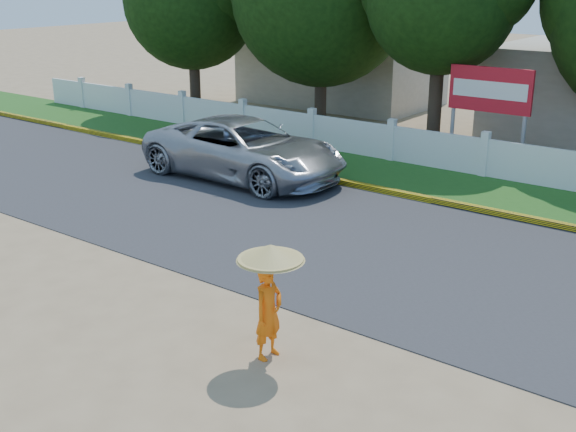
% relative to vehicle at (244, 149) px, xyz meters
% --- Properties ---
extents(ground, '(120.00, 120.00, 0.00)m').
position_rel_vehicle_xyz_m(ground, '(5.33, -6.99, -0.84)').
color(ground, '#9E8460').
rests_on(ground, ground).
extents(road, '(60.00, 7.00, 0.02)m').
position_rel_vehicle_xyz_m(road, '(5.33, -2.49, -0.83)').
color(road, '#38383A').
rests_on(road, ground).
extents(grass_verge, '(60.00, 3.50, 0.03)m').
position_rel_vehicle_xyz_m(grass_verge, '(5.33, 2.76, -0.82)').
color(grass_verge, '#2D601E').
rests_on(grass_verge, ground).
extents(curb, '(40.00, 0.18, 0.16)m').
position_rel_vehicle_xyz_m(curb, '(5.33, 1.06, -0.76)').
color(curb, yellow).
rests_on(curb, ground).
extents(fence, '(40.00, 0.10, 1.10)m').
position_rel_vehicle_xyz_m(fence, '(5.33, 4.21, -0.29)').
color(fence, silver).
rests_on(fence, ground).
extents(building_far, '(8.00, 5.00, 2.80)m').
position_rel_vehicle_xyz_m(building_far, '(-4.67, 12.01, 0.56)').
color(building_far, '#B7AD99').
rests_on(building_far, ground).
extents(vehicle, '(6.03, 2.80, 1.67)m').
position_rel_vehicle_xyz_m(vehicle, '(0.00, 0.00, 0.00)').
color(vehicle, '#A3A5AB').
rests_on(vehicle, ground).
extents(monk_with_parasol, '(1.01, 1.01, 1.84)m').
position_rel_vehicle_xyz_m(monk_with_parasol, '(6.83, -7.41, 0.36)').
color(monk_with_parasol, orange).
rests_on(monk_with_parasol, ground).
extents(billboard, '(2.50, 0.13, 2.95)m').
position_rel_vehicle_xyz_m(billboard, '(4.90, 5.31, 1.31)').
color(billboard, gray).
rests_on(billboard, ground).
extents(tree_row, '(28.84, 7.64, 8.00)m').
position_rel_vehicle_xyz_m(tree_row, '(2.57, 7.00, 3.76)').
color(tree_row, '#473828').
rests_on(tree_row, ground).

